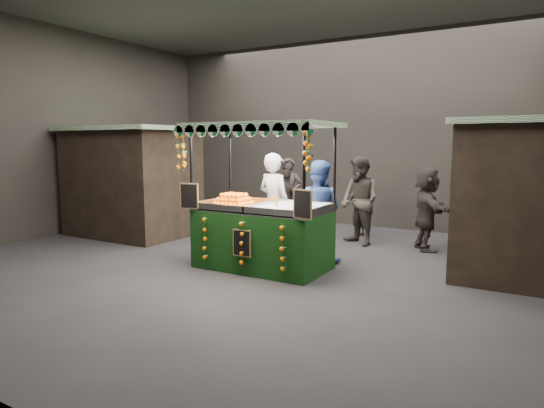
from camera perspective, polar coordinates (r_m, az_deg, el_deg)
The scene contains 13 objects.
ground at distance 8.57m, azimuth -0.68°, elevation -7.58°, with size 12.00×12.00×0.00m, color black.
market_hall at distance 8.36m, azimuth -0.71°, elevation 15.42°, with size 12.10×10.10×5.05m.
neighbour_stall_left at distance 11.90m, azimuth -16.57°, elevation 2.71°, with size 3.00×2.20×2.60m.
juice_stall at distance 8.29m, azimuth -1.25°, elevation -2.45°, with size 2.64×1.55×2.56m.
vendor_grey at distance 9.23m, azimuth 0.27°, elevation -0.09°, with size 0.82×0.63×2.03m.
vendor_blue at distance 8.81m, azimuth 5.55°, elevation -0.89°, with size 0.99×0.80×1.90m.
shopper_0 at distance 11.61m, azimuth 1.99°, elevation 1.03°, with size 0.78×0.64×1.86m.
shopper_1 at distance 10.38m, azimuth 10.58°, elevation 0.38°, with size 1.19×1.12×1.94m.
shopper_2 at distance 11.50m, azimuth 1.69°, elevation 0.27°, with size 0.97×0.49×1.58m.
shopper_3 at distance 11.07m, azimuth 24.15°, elevation -0.55°, with size 1.20×1.08×1.62m.
shopper_4 at distance 13.64m, azimuth -9.84°, elevation 1.28°, with size 0.80×0.54×1.58m.
shopper_5 at distance 10.23m, azimuth 18.24°, elevation -0.55°, with size 1.22×1.66×1.74m.
shopper_6 at distance 11.35m, azimuth 10.45°, elevation -0.05°, with size 0.50×0.63×1.54m.
Camera 1 is at (4.28, -7.09, 2.21)m, focal length 31.07 mm.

